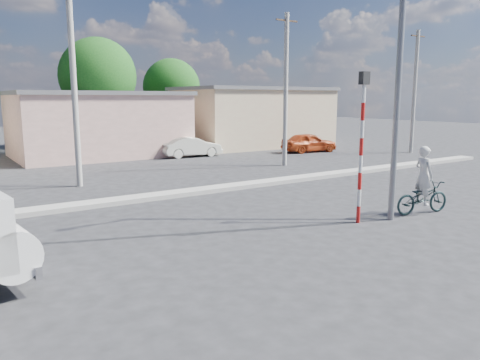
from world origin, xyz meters
TOP-DOWN VIEW (x-y plane):
  - ground_plane at (0.00, 0.00)m, footprint 120.00×120.00m
  - median at (0.00, 8.00)m, footprint 40.00×0.80m
  - bicycle at (5.73, 1.15)m, footprint 2.08×1.06m
  - cyclist at (5.73, 1.15)m, footprint 0.57×0.75m
  - car_cream at (6.61, 18.26)m, footprint 3.86×1.62m
  - car_red at (14.49, 16.08)m, footprint 4.02×2.09m
  - traffic_pole at (3.20, 1.50)m, footprint 0.28×0.18m
  - streetlight at (4.14, 1.20)m, footprint 2.34×0.22m
  - building_row at (1.10, 22.00)m, footprint 37.80×7.30m
  - tree_row at (-2.27, 28.62)m, footprint 34.13×7.32m
  - utility_poles at (3.25, 12.00)m, footprint 35.40×0.24m

SIDE VIEW (x-z plane):
  - ground_plane at x=0.00m, z-range 0.00..0.00m
  - median at x=0.00m, z-range 0.00..0.16m
  - bicycle at x=5.73m, z-range 0.00..1.04m
  - car_cream at x=6.61m, z-range 0.00..1.24m
  - car_red at x=14.49m, z-range 0.00..1.31m
  - cyclist at x=5.73m, z-range 0.00..1.86m
  - building_row at x=1.10m, z-range -0.09..4.35m
  - traffic_pole at x=3.20m, z-range 0.41..4.77m
  - utility_poles at x=3.25m, z-range 0.07..8.07m
  - tree_row at x=-2.27m, z-range 0.78..8.88m
  - streetlight at x=4.14m, z-range 0.46..9.46m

